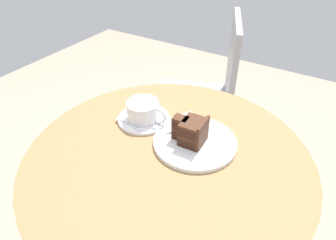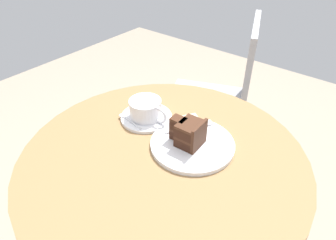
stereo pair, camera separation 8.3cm
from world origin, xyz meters
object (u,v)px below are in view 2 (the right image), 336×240
saucer (146,117)px  coffee_cup (146,109)px  cake_slice (189,133)px  cake_plate (192,144)px  fork (195,126)px  cafe_chair (224,94)px  teaspoon (128,119)px  napkin (185,130)px

saucer → coffee_cup: bearing=-46.3°
cake_slice → cake_plate: bearing=47.8°
fork → cafe_chair: 0.60m
coffee_cup → teaspoon: 0.06m
cake_plate → fork: (-0.03, 0.06, 0.01)m
saucer → cake_plate: 0.18m
saucer → napkin: saucer is taller
teaspoon → fork: fork is taller
cafe_chair → coffee_cup: bearing=-18.5°
teaspoon → cake_slice: 0.21m
fork → cafe_chair: (-0.18, 0.53, -0.21)m
saucer → napkin: 0.13m
cake_slice → fork: size_ratio=0.69×
saucer → fork: (0.15, 0.04, 0.01)m
saucer → napkin: size_ratio=0.87×
teaspoon → cake_plate: bearing=-162.1°
fork → napkin: fork is taller
saucer → teaspoon: teaspoon is taller
saucer → fork: size_ratio=1.18×
coffee_cup → cafe_chair: bearing=93.9°
cake_slice → fork: (-0.03, 0.07, -0.03)m
napkin → teaspoon: bearing=-155.0°
coffee_cup → napkin: size_ratio=0.73×
coffee_cup → fork: (0.14, 0.05, -0.02)m
coffee_cup → cake_plate: size_ratio=0.57×
teaspoon → cafe_chair: 0.66m
napkin → cafe_chair: (-0.16, 0.55, -0.20)m
cake_plate → fork: size_ratio=1.73×
cake_plate → saucer: bearing=174.7°
cake_plate → cafe_chair: bearing=110.4°
cafe_chair → saucer: bearing=-18.7°
cake_slice → napkin: (-0.05, 0.05, -0.04)m
saucer → cake_slice: (0.17, -0.03, 0.04)m
saucer → cake_slice: 0.18m
cake_slice → napkin: cake_slice is taller
teaspoon → cafe_chair: bearing=-80.3°
teaspoon → cafe_chair: cafe_chair is taller
coffee_cup → napkin: (0.12, 0.03, -0.04)m
coffee_cup → teaspoon: size_ratio=1.28×
fork → teaspoon: bearing=148.6°
cake_slice → napkin: bearing=132.9°
coffee_cup → cake_plate: coffee_cup is taller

